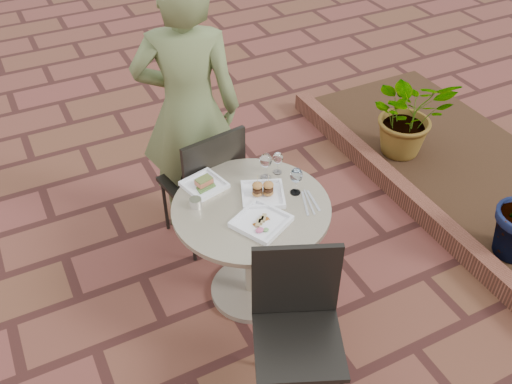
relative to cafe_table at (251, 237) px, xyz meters
name	(u,v)px	position (x,y,z in m)	size (l,w,h in m)	color
ground	(226,298)	(-0.17, 0.02, -0.48)	(60.00, 60.00, 0.00)	#582822
cafe_table	(251,237)	(0.00, 0.00, 0.00)	(0.90, 0.90, 0.73)	gray
chair_far	(207,179)	(-0.05, 0.55, 0.07)	(0.50, 0.50, 0.93)	black
chair_near	(297,316)	(-0.08, -0.66, 0.07)	(0.58, 0.58, 0.93)	black
diner	(189,111)	(-0.04, 0.80, 0.44)	(0.67, 0.44, 1.84)	#5B6839
plate_salmon	(204,184)	(-0.17, 0.28, 0.26)	(0.26, 0.26, 0.06)	white
plate_sliders	(263,192)	(0.10, 0.05, 0.28)	(0.31, 0.31, 0.16)	white
plate_tuna	(261,221)	(-0.02, -0.16, 0.26)	(0.35, 0.35, 0.03)	white
wine_glass_right	(296,176)	(0.28, -0.01, 0.37)	(0.07, 0.07, 0.17)	white
wine_glass_mid	(266,161)	(0.19, 0.19, 0.37)	(0.07, 0.07, 0.17)	white
wine_glass_far	(278,159)	(0.28, 0.21, 0.35)	(0.06, 0.06, 0.14)	white
steel_ramekin	(196,203)	(-0.28, 0.14, 0.27)	(0.07, 0.07, 0.05)	silver
cutlery_set	(309,202)	(0.31, -0.12, 0.25)	(0.10, 0.22, 0.00)	silver
planter_curb	(401,190)	(1.43, 0.32, -0.41)	(0.12, 3.00, 0.15)	brown
mulch_bed	(469,170)	(2.13, 0.32, -0.45)	(1.30, 3.00, 0.06)	black
potted_plant_a	(409,113)	(1.78, 0.75, -0.06)	(0.65, 0.56, 0.72)	#33662D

